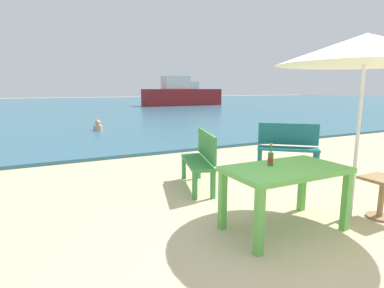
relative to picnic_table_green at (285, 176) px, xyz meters
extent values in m
plane|color=#C6B287|center=(0.22, -0.36, -0.65)|extent=(120.00, 120.00, 0.00)
cube|color=#2D6075|center=(0.22, 29.64, -0.61)|extent=(120.00, 50.00, 0.08)
cube|color=#60B24C|center=(0.00, 0.00, 0.08)|extent=(1.40, 0.80, 0.06)
cube|color=#60B24C|center=(-0.64, -0.34, -0.30)|extent=(0.08, 0.08, 0.70)
cube|color=#60B24C|center=(0.64, -0.34, -0.30)|extent=(0.08, 0.08, 0.70)
cube|color=#60B24C|center=(-0.64, 0.34, -0.30)|extent=(0.08, 0.08, 0.70)
cube|color=#60B24C|center=(0.64, 0.34, -0.30)|extent=(0.08, 0.08, 0.70)
cylinder|color=#2D662D|center=(-0.11, 0.14, 0.19)|extent=(0.06, 0.06, 0.16)
cone|color=#2D662D|center=(-0.11, 0.14, 0.27)|extent=(0.06, 0.06, 0.03)
cylinder|color=#2D662D|center=(-0.11, 0.14, 0.32)|extent=(0.03, 0.03, 0.09)
cylinder|color=red|center=(-0.11, 0.14, 0.18)|extent=(0.07, 0.07, 0.05)
cylinder|color=gold|center=(-0.11, 0.14, 0.37)|extent=(0.03, 0.03, 0.01)
cylinder|color=silver|center=(1.04, -0.12, 0.50)|extent=(0.04, 0.04, 2.30)
cone|color=silver|center=(1.04, -0.12, 1.47)|extent=(2.10, 2.10, 0.36)
cube|color=olive|center=(1.35, -0.32, -0.13)|extent=(0.44, 0.44, 0.04)
cylinder|color=olive|center=(1.35, -0.32, -0.40)|extent=(0.07, 0.07, 0.50)
cylinder|color=olive|center=(1.35, -0.32, -0.64)|extent=(0.32, 0.32, 0.03)
cube|color=#196066|center=(1.97, 2.02, -0.20)|extent=(1.15, 1.05, 0.05)
cube|color=#196066|center=(2.08, 2.14, 0.08)|extent=(0.94, 0.81, 0.44)
cube|color=#196066|center=(1.46, 2.27, -0.44)|extent=(0.06, 0.06, 0.42)
cube|color=#196066|center=(2.30, 1.56, -0.44)|extent=(0.06, 0.06, 0.42)
cube|color=#196066|center=(1.64, 2.48, -0.44)|extent=(0.06, 0.06, 0.42)
cube|color=#196066|center=(2.48, 1.77, -0.44)|extent=(0.06, 0.06, 0.42)
cube|color=#3D8C42|center=(-0.20, 1.84, -0.20)|extent=(0.69, 1.25, 0.05)
cube|color=#3D8C42|center=(-0.05, 1.80, 0.08)|extent=(0.38, 1.16, 0.44)
cube|color=#3D8C42|center=(-0.18, 2.41, -0.44)|extent=(0.06, 0.06, 0.42)
cube|color=#3D8C42|center=(-0.49, 1.35, -0.44)|extent=(0.06, 0.06, 0.42)
cube|color=#3D8C42|center=(0.09, 2.33, -0.44)|extent=(0.06, 0.06, 0.42)
cube|color=#3D8C42|center=(-0.22, 1.27, -0.44)|extent=(0.06, 0.06, 0.42)
cylinder|color=tan|center=(-0.48, 9.43, -0.47)|extent=(0.34, 0.34, 0.20)
sphere|color=tan|center=(-0.48, 9.43, -0.27)|extent=(0.21, 0.21, 0.21)
cube|color=navy|center=(20.34, 42.20, 0.17)|extent=(7.20, 1.96, 1.47)
cube|color=silver|center=(19.69, 42.20, 1.47)|extent=(2.29, 1.47, 1.14)
cube|color=maroon|center=(9.86, 24.14, 0.19)|extent=(7.39, 2.01, 1.51)
cube|color=silver|center=(9.19, 24.14, 1.53)|extent=(2.35, 1.51, 1.17)
camera|label=1|loc=(-2.53, -2.63, 1.01)|focal=29.10mm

